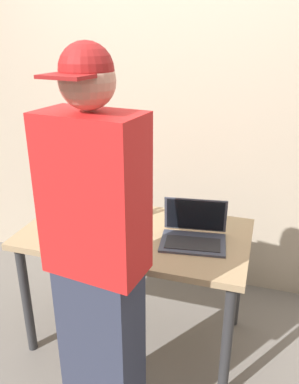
% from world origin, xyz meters
% --- Properties ---
extents(ground_plane, '(8.00, 8.00, 0.00)m').
position_xyz_m(ground_plane, '(0.00, 0.00, 0.00)').
color(ground_plane, slate).
rests_on(ground_plane, ground).
extents(desk, '(1.27, 0.71, 0.75)m').
position_xyz_m(desk, '(0.00, 0.00, 0.65)').
color(desk, '#9E8460').
rests_on(desk, ground).
extents(laptop, '(0.38, 0.31, 0.21)m').
position_xyz_m(laptop, '(0.33, -0.00, 0.80)').
color(laptop, '#383D4C').
rests_on(laptop, desk).
extents(beer_bottle_amber, '(0.07, 0.07, 0.31)m').
position_xyz_m(beer_bottle_amber, '(-0.19, 0.18, 0.86)').
color(beer_bottle_amber, '#333333').
rests_on(beer_bottle_amber, desk).
extents(beer_bottle_dark, '(0.07, 0.07, 0.30)m').
position_xyz_m(beer_bottle_dark, '(-0.14, -0.00, 0.86)').
color(beer_bottle_dark, '#1E5123').
rests_on(beer_bottle_dark, desk).
extents(beer_bottle_green, '(0.07, 0.07, 0.27)m').
position_xyz_m(beer_bottle_green, '(-0.30, 0.15, 0.86)').
color(beer_bottle_green, '#472B14').
rests_on(beer_bottle_green, desk).
extents(beer_bottle_brown, '(0.07, 0.07, 0.30)m').
position_xyz_m(beer_bottle_brown, '(-0.13, 0.07, 0.87)').
color(beer_bottle_brown, brown).
rests_on(beer_bottle_brown, desk).
extents(person_figure, '(0.42, 0.32, 1.77)m').
position_xyz_m(person_figure, '(0.05, -0.61, 0.91)').
color(person_figure, '#2D3347').
rests_on(person_figure, ground).
extents(back_wall, '(6.00, 0.10, 2.60)m').
position_xyz_m(back_wall, '(0.00, 0.80, 1.30)').
color(back_wall, tan).
rests_on(back_wall, ground).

